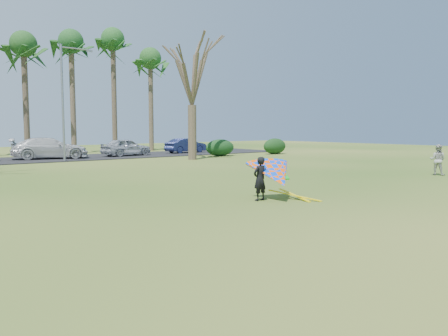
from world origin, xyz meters
TOP-DOWN VIEW (x-y plane):
  - ground at (0.00, 0.00)m, footprint 100.00×100.00m
  - parking_strip at (0.00, 25.00)m, footprint 46.00×7.00m
  - palm_6 at (2.00, 31.00)m, footprint 4.84×4.84m
  - palm_7 at (6.00, 31.00)m, footprint 4.84×4.84m
  - palm_8 at (10.00, 31.00)m, footprint 4.84×4.84m
  - palm_9 at (14.00, 31.00)m, footprint 4.84×4.84m
  - bare_tree_right at (10.00, 18.00)m, footprint 6.27×6.27m
  - streetlight at (2.16, 22.00)m, footprint 2.28×0.18m
  - hedge_near at (14.10, 19.86)m, footprint 2.78×1.26m
  - hedge_far at (19.59, 18.93)m, footprint 2.53×1.19m
  - car_3 at (1.89, 24.74)m, footprint 5.76×3.44m
  - car_4 at (7.82, 24.31)m, footprint 4.36×2.28m
  - car_5 at (14.14, 24.96)m, footprint 4.08×1.72m
  - pedestrian_a at (13.28, 1.62)m, footprint 0.74×0.86m
  - kite_flyer at (1.64, 1.44)m, footprint 2.13×2.39m

SIDE VIEW (x-z plane):
  - ground at x=0.00m, z-range 0.00..0.00m
  - parking_strip at x=0.00m, z-range 0.00..0.06m
  - hedge_near at x=14.10m, z-range 0.00..1.39m
  - hedge_far at x=19.59m, z-range 0.00..1.40m
  - car_5 at x=14.14m, z-range 0.06..1.37m
  - pedestrian_a at x=13.28m, z-range 0.00..1.52m
  - car_4 at x=7.82m, z-range 0.06..1.47m
  - kite_flyer at x=1.64m, z-range -0.17..1.85m
  - car_3 at x=1.89m, z-range 0.06..1.62m
  - streetlight at x=2.16m, z-range 0.46..8.46m
  - bare_tree_right at x=10.00m, z-range 1.96..11.17m
  - palm_6 at x=2.00m, z-range 3.75..14.59m
  - palm_9 at x=14.00m, z-range 3.75..14.59m
  - palm_7 at x=6.00m, z-range 4.08..15.62m
  - palm_8 at x=10.00m, z-range 4.40..16.64m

